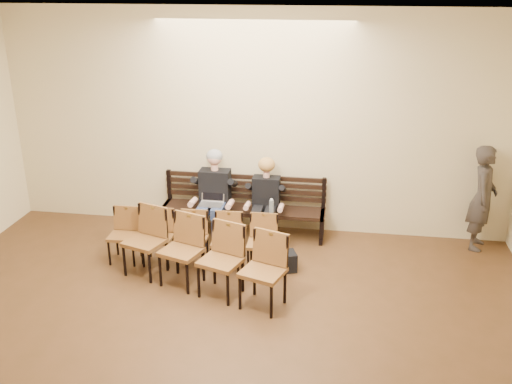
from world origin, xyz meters
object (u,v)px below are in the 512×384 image
bench (243,221)px  laptop (211,206)px  seated_woman (265,203)px  chair_row_back (192,240)px  passerby (484,190)px  bag (283,262)px  chair_row_front (200,257)px  seated_man (214,194)px  water_bottle (271,214)px

bench → laptop: laptop is taller
seated_woman → chair_row_back: 1.38m
passerby → bag: bearing=128.8°
bench → chair_row_front: chair_row_front is taller
seated_man → chair_row_back: (-0.09, -1.02, -0.31)m
seated_man → seated_woman: (0.81, 0.00, -0.10)m
laptop → water_bottle: laptop is taller
seated_man → chair_row_front: size_ratio=0.61×
bench → chair_row_back: bearing=-115.0°
seated_man → chair_row_front: (0.19, -1.65, -0.23)m
bag → chair_row_front: 1.25m
seated_man → seated_woman: bearing=0.0°
water_bottle → chair_row_back: chair_row_back is taller
water_bottle → chair_row_front: (-0.76, -1.35, -0.09)m
seated_woman → chair_row_back: bearing=-131.7°
bench → passerby: bearing=1.6°
bench → water_bottle: (0.51, -0.42, 0.34)m
water_bottle → chair_row_front: size_ratio=0.10×
bench → chair_row_back: size_ratio=1.07×
passerby → chair_row_back: (-4.15, -1.24, -0.53)m
bag → chair_row_back: (-1.29, -0.03, 0.26)m
seated_man → bag: seated_man is taller
chair_row_front → bag: bearing=51.7°
passerby → seated_man: bearing=109.0°
bench → laptop: 0.64m
seated_woman → passerby: passerby is taller
bench → laptop: (-0.44, -0.31, 0.36)m
chair_row_back → bag: bearing=-0.3°
bench → seated_woman: (0.38, -0.12, 0.38)m
seated_woman → passerby: (3.24, 0.22, 0.32)m
bag → seated_man: bearing=140.6°
passerby → chair_row_front: passerby is taller
seated_woman → bag: bearing=-68.6°
bench → bag: (0.76, -1.11, -0.09)m
seated_woman → bag: 1.16m
seated_man → chair_row_back: 1.07m
chair_row_front → chair_row_back: chair_row_front is taller
bag → water_bottle: bearing=110.2°
passerby → chair_row_back: passerby is taller
seated_man → chair_row_back: size_ratio=0.58×
seated_man → water_bottle: bearing=-17.4°
laptop → bag: laptop is taller
seated_woman → chair_row_front: seated_woman is taller
passerby → water_bottle: bearing=115.3°
bench → seated_woman: seated_woman is taller
seated_man → passerby: bearing=3.1°
seated_woman → bench: bearing=162.3°
laptop → bag: (1.21, -0.80, -0.44)m
bag → chair_row_back: size_ratio=0.15×
bench → passerby: size_ratio=1.40×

